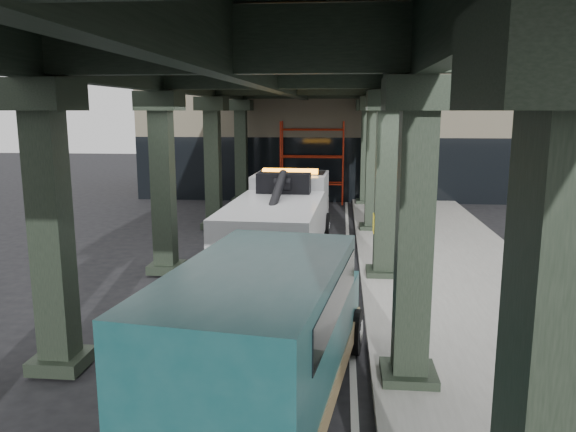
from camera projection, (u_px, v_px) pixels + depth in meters
The scene contains 8 objects.
ground at pixel (279, 301), 13.47m from camera, with size 90.00×90.00×0.00m, color black.
sidewalk at pixel (455, 279), 14.99m from camera, with size 5.00×40.00×0.15m, color gray.
lane_stripe at pixel (349, 278), 15.27m from camera, with size 0.12×38.00×0.01m, color silver.
viaduct at pixel (272, 73), 14.45m from camera, with size 7.40×32.00×6.40m.
building at pixel (352, 119), 32.11m from camera, with size 22.00×10.00×8.00m, color #C6B793.
scaffolding at pixel (312, 160), 27.41m from camera, with size 3.08×0.88×4.00m.
tow_truck at pixel (282, 218), 16.73m from camera, with size 2.79×8.56×2.78m.
towed_van at pixel (264, 333), 8.24m from camera, with size 3.03×6.12×2.38m.
Camera 1 is at (1.44, -12.78, 4.50)m, focal length 35.00 mm.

